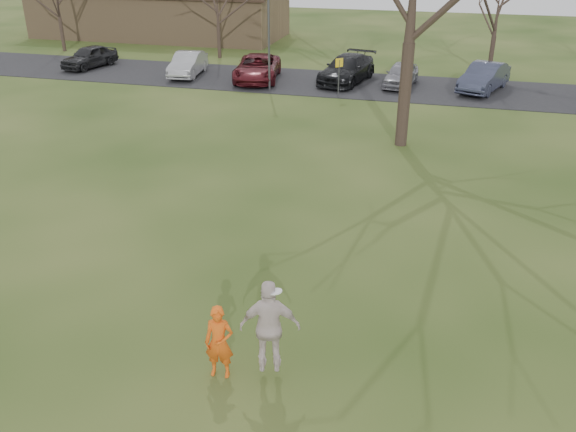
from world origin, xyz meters
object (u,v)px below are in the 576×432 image
at_px(car_5, 484,77).
at_px(car_4, 401,74).
at_px(car_1, 188,64).
at_px(car_3, 347,69).
at_px(building, 160,12).
at_px(lamp_post, 269,17).
at_px(car_2, 257,68).
at_px(player_defender, 219,342).
at_px(car_0, 89,57).
at_px(catching_play, 270,327).

bearing_deg(car_5, car_4, -159.84).
xyz_separation_m(car_1, car_3, (9.67, 0.83, 0.06)).
bearing_deg(car_3, building, 156.12).
bearing_deg(lamp_post, car_2, 123.49).
bearing_deg(car_2, player_defender, -84.24).
bearing_deg(player_defender, car_0, 119.15).
height_order(car_5, catching_play, catching_play).
xyz_separation_m(car_5, catching_play, (-4.72, -25.82, 0.48)).
xyz_separation_m(car_3, building, (-17.85, 12.53, 1.13)).
xyz_separation_m(player_defender, car_2, (-7.16, 25.18, -0.04)).
distance_m(car_2, catching_play, 26.33).
relative_size(car_5, catching_play, 2.24).
bearing_deg(player_defender, catching_play, 2.32).
height_order(car_4, building, building).
height_order(player_defender, building, building).
bearing_deg(car_5, lamp_post, -146.36).
bearing_deg(car_1, car_4, -4.28).
bearing_deg(catching_play, player_defender, -170.91).
xyz_separation_m(building, lamp_post, (14.00, -15.50, 2.04)).
distance_m(car_1, car_3, 9.71).
height_order(car_1, car_3, car_3).
bearing_deg(car_2, building, 123.12).
xyz_separation_m(player_defender, car_1, (-11.63, 25.27, -0.07)).
bearing_deg(car_3, car_5, 10.34).
relative_size(car_3, lamp_post, 0.83).
height_order(car_2, building, building).
relative_size(player_defender, building, 0.08).
distance_m(player_defender, car_1, 27.82).
xyz_separation_m(car_0, catching_play, (19.74, -25.67, 0.54)).
height_order(car_2, catching_play, catching_play).
bearing_deg(car_3, player_defender, -74.52).
height_order(car_5, lamp_post, lamp_post).
relative_size(car_3, building, 0.25).
bearing_deg(lamp_post, car_3, 37.67).
bearing_deg(catching_play, car_0, 127.56).
bearing_deg(car_0, car_2, 9.01).
bearing_deg(car_1, catching_play, -70.59).
bearing_deg(car_5, car_0, -159.90).
distance_m(catching_play, lamp_post, 24.11).
distance_m(car_4, catching_play, 25.80).
height_order(car_1, car_4, car_1).
distance_m(car_1, building, 15.71).
xyz_separation_m(player_defender, car_5, (5.74, 25.99, -0.02)).
distance_m(car_5, building, 28.52).
xyz_separation_m(car_4, building, (-21.01, 12.68, 1.23)).
relative_size(car_4, catching_play, 1.89).
bearing_deg(catching_play, car_3, 96.55).
relative_size(car_2, catching_play, 2.57).
bearing_deg(catching_play, car_2, 108.11).
bearing_deg(car_1, car_5, -4.97).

